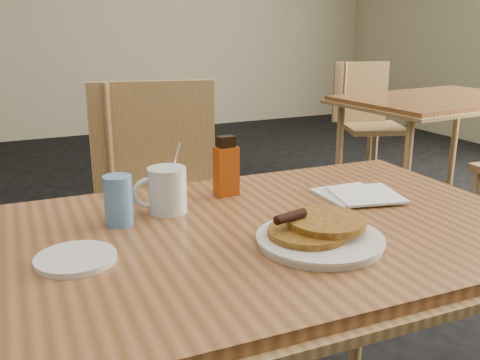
% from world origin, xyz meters
% --- Properties ---
extents(wall_back, '(8.00, 0.00, 8.00)m').
position_xyz_m(wall_back, '(0.00, 5.00, 1.40)').
color(wall_back, beige).
rests_on(wall_back, ground).
extents(main_table, '(1.27, 0.88, 0.75)m').
position_xyz_m(main_table, '(0.05, 0.03, 0.71)').
color(main_table, '#945B34').
rests_on(main_table, floor).
extents(neighbor_table, '(1.28, 0.92, 0.75)m').
position_xyz_m(neighbor_table, '(2.03, 1.50, 0.71)').
color(neighbor_table, '#945B34').
rests_on(neighbor_table, floor).
extents(chair_main_far, '(0.54, 0.55, 1.00)m').
position_xyz_m(chair_main_far, '(0.03, 0.80, 0.60)').
color(chair_main_far, tan).
rests_on(chair_main_far, floor).
extents(chair_neighbor_far, '(0.53, 0.54, 0.91)m').
position_xyz_m(chair_neighbor_far, '(2.06, 2.23, 0.54)').
color(chair_neighbor_far, tan).
rests_on(chair_neighbor_far, floor).
extents(pancake_plate, '(0.27, 0.27, 0.07)m').
position_xyz_m(pancake_plate, '(0.08, -0.10, 0.77)').
color(pancake_plate, silver).
rests_on(pancake_plate, main_table).
extents(coffee_mug, '(0.13, 0.09, 0.17)m').
position_xyz_m(coffee_mug, '(-0.14, 0.22, 0.81)').
color(coffee_mug, silver).
rests_on(coffee_mug, main_table).
extents(syrup_bottle, '(0.06, 0.04, 0.16)m').
position_xyz_m(syrup_bottle, '(0.04, 0.28, 0.82)').
color(syrup_bottle, maroon).
rests_on(syrup_bottle, main_table).
extents(napkin_stack, '(0.21, 0.22, 0.01)m').
position_xyz_m(napkin_stack, '(0.36, 0.11, 0.76)').
color(napkin_stack, silver).
rests_on(napkin_stack, main_table).
extents(blue_tumbler, '(0.07, 0.07, 0.11)m').
position_xyz_m(blue_tumbler, '(-0.26, 0.19, 0.81)').
color(blue_tumbler, '#558BC7').
rests_on(blue_tumbler, main_table).
extents(side_saucer, '(0.19, 0.19, 0.01)m').
position_xyz_m(side_saucer, '(-0.39, 0.02, 0.76)').
color(side_saucer, silver).
rests_on(side_saucer, main_table).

